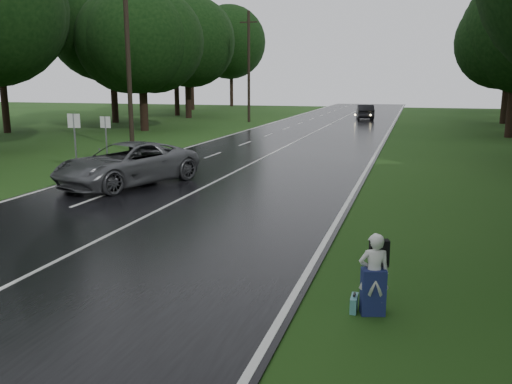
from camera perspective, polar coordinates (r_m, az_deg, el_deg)
road at (r=29.58m, az=0.84°, el=3.66°), size 12.00×140.00×0.04m
lane_center at (r=29.58m, az=0.84°, el=3.71°), size 0.12×140.00×0.01m
grey_car at (r=22.33m, az=-13.57°, el=2.93°), size 4.78×6.72×1.70m
far_car at (r=59.75m, az=11.51°, el=8.34°), size 2.40×5.02×1.59m
hitchhiker at (r=10.08m, az=12.43°, el=-8.78°), size 0.64×0.61×1.54m
suitcase at (r=10.33m, az=10.37°, el=-11.57°), size 0.12×0.41×0.29m
utility_pole_mid at (r=33.52m, az=-12.98°, el=4.29°), size 1.80×0.28×10.78m
utility_pole_far at (r=55.43m, az=-0.76°, el=7.45°), size 1.80×0.28×10.91m
road_sign_a at (r=26.54m, az=-18.46°, el=2.07°), size 0.65×0.10×2.70m
road_sign_b at (r=28.70m, az=-15.49°, el=2.94°), size 0.58×0.10×2.40m
tree_left_e at (r=46.82m, az=-11.73°, el=6.41°), size 8.00×8.00×12.50m
tree_left_f at (r=61.87m, az=-7.16°, el=7.82°), size 8.87×8.87×13.86m
tree_right_e at (r=44.62m, az=25.28°, el=5.27°), size 8.35×8.35×13.04m
tree_right_f at (r=58.66m, az=24.77°, el=6.62°), size 9.32×9.32×14.57m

